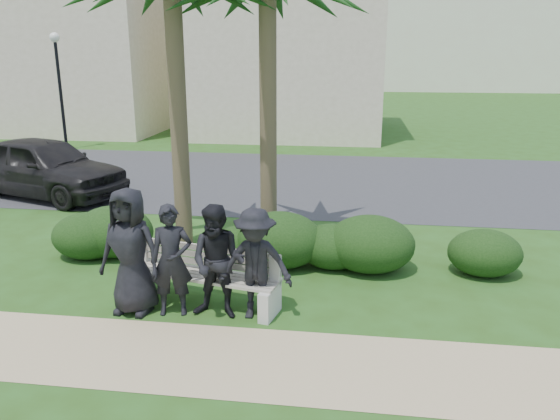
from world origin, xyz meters
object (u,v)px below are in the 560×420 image
(street_lamp, at_px, (58,70))
(man_c, at_px, (218,262))
(park_bench, at_px, (201,280))
(car_a, at_px, (44,167))
(man_a, at_px, (131,251))
(man_b, at_px, (172,261))
(man_d, at_px, (255,264))

(street_lamp, distance_m, man_c, 15.80)
(park_bench, bearing_deg, car_a, 147.62)
(man_a, height_order, man_b, man_a)
(man_b, distance_m, car_a, 8.00)
(park_bench, height_order, man_a, man_a)
(man_d, bearing_deg, man_b, -177.28)
(man_c, distance_m, car_a, 8.46)
(street_lamp, height_order, man_b, street_lamp)
(park_bench, height_order, man_b, man_b)
(man_a, relative_size, man_d, 1.15)
(park_bench, relative_size, man_d, 1.55)
(man_d, bearing_deg, park_bench, 160.95)
(man_b, relative_size, man_c, 0.99)
(man_c, relative_size, car_a, 0.36)
(street_lamp, relative_size, man_a, 2.36)
(park_bench, relative_size, man_a, 1.35)
(man_b, height_order, car_a, man_b)
(man_a, xyz_separation_m, car_a, (-4.78, 5.93, -0.14))
(man_b, xyz_separation_m, man_d, (1.17, 0.05, -0.01))
(car_a, bearing_deg, man_b, -119.07)
(park_bench, distance_m, car_a, 7.95)
(street_lamp, height_order, man_d, street_lamp)
(park_bench, relative_size, man_c, 1.51)
(street_lamp, height_order, man_a, street_lamp)
(street_lamp, relative_size, man_c, 2.64)
(man_a, distance_m, man_c, 1.25)
(park_bench, distance_m, man_b, 0.63)
(park_bench, relative_size, car_a, 0.54)
(park_bench, distance_m, man_d, 1.02)
(man_b, distance_m, man_d, 1.17)
(man_b, bearing_deg, car_a, 119.97)
(park_bench, xyz_separation_m, man_b, (-0.29, -0.36, 0.43))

